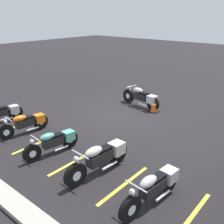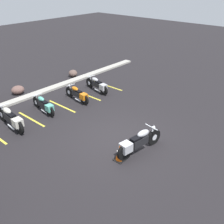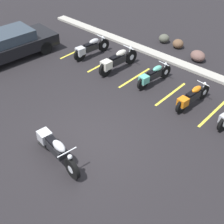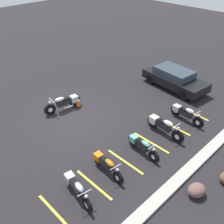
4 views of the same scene
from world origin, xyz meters
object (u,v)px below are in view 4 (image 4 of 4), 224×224
parked_bike_1 (163,126)px  car_black (175,78)px  parked_bike_4 (77,188)px  parked_bike_3 (106,164)px  parked_bike_2 (142,145)px  parked_bike_0 (185,113)px  motorcycle_silver_featured (64,103)px  landscape_rock_3 (197,190)px  traffic_cone (78,101)px

parked_bike_1 → car_black: (-4.56, -2.44, 0.20)m
parked_bike_4 → car_black: 10.35m
parked_bike_3 → parked_bike_2: bearing=88.2°
parked_bike_4 → parked_bike_0: bearing=99.2°
parked_bike_3 → car_black: car_black is taller
motorcycle_silver_featured → landscape_rock_3: bearing=98.5°
parked_bike_4 → landscape_rock_3: parked_bike_4 is taller
parked_bike_1 → parked_bike_2: 1.87m
parked_bike_3 → car_black: bearing=111.4°
parked_bike_0 → parked_bike_4: size_ratio=1.05×
landscape_rock_3 → motorcycle_silver_featured: bearing=-90.2°
parked_bike_1 → parked_bike_3: bearing=-87.7°
traffic_cone → landscape_rock_3: bearing=84.3°
traffic_cone → parked_bike_4: bearing=51.1°
parked_bike_0 → traffic_cone: parked_bike_0 is taller
motorcycle_silver_featured → parked_bike_4: 6.26m
parked_bike_0 → car_black: car_black is taller
motorcycle_silver_featured → parked_bike_1: size_ratio=0.98×
parked_bike_0 → car_black: size_ratio=0.47×
car_black → parked_bike_2: bearing=-62.0°
parked_bike_0 → traffic_cone: 6.13m
parked_bike_3 → car_black: size_ratio=0.44×
parked_bike_0 → parked_bike_2: bearing=-84.1°
parked_bike_1 → parked_bike_4: (5.50, 0.00, -0.05)m
parked_bike_4 → car_black: (-10.06, -2.44, 0.26)m
parked_bike_3 → landscape_rock_3: parked_bike_3 is taller
landscape_rock_3 → traffic_cone: size_ratio=1.12×
parked_bike_1 → parked_bike_3: (3.85, -0.11, -0.07)m
parked_bike_2 → traffic_cone: parked_bike_2 is taller
parked_bike_1 → car_black: 5.17m
parked_bike_0 → parked_bike_1: (1.80, -0.14, 0.03)m
parked_bike_1 → traffic_cone: parked_bike_1 is taller
parked_bike_4 → landscape_rock_3: 4.58m
parked_bike_1 → car_black: bearing=122.2°
landscape_rock_3 → parked_bike_0: bearing=-142.7°
parked_bike_2 → parked_bike_3: 2.01m
traffic_cone → motorcycle_silver_featured: bearing=-15.4°
parked_bike_2 → landscape_rock_3: (0.37, 3.05, -0.16)m
landscape_rock_3 → traffic_cone: 8.34m
parked_bike_0 → parked_bike_4: (7.31, -0.14, -0.02)m
parked_bike_2 → traffic_cone: bearing=-178.4°
parked_bike_0 → parked_bike_1: parked_bike_1 is taller
motorcycle_silver_featured → traffic_cone: motorcycle_silver_featured is taller
parked_bike_3 → parked_bike_4: (1.66, 0.12, 0.01)m
parked_bike_1 → parked_bike_0: bearing=89.6°
parked_bike_3 → parked_bike_0: bearing=93.4°
motorcycle_silver_featured → parked_bike_1: (-2.20, 5.32, 0.01)m
parked_bike_2 → parked_bike_0: bearing=96.9°
parked_bike_0 → parked_bike_4: bearing=-85.5°
parked_bike_3 → landscape_rock_3: bearing=32.0°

